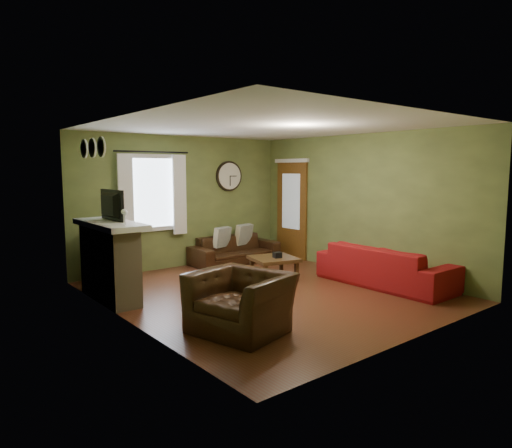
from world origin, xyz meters
TOP-DOWN VIEW (x-y plane):
  - floor at (0.00, 0.00)m, footprint 4.60×5.20m
  - ceiling at (0.00, 0.00)m, footprint 4.60×5.20m
  - wall_left at (-2.30, 0.00)m, footprint 0.00×5.20m
  - wall_right at (2.30, 0.00)m, footprint 0.00×5.20m
  - wall_back at (0.00, 2.60)m, footprint 4.60×0.00m
  - wall_front at (0.00, -2.60)m, footprint 4.60×0.00m
  - fireplace at (-2.10, 1.15)m, footprint 0.40×1.40m
  - firebox at (-1.91, 1.15)m, footprint 0.04×0.60m
  - mantel at (-2.07, 1.15)m, footprint 0.58×1.60m
  - tv at (-2.05, 1.30)m, footprint 0.08×0.60m
  - tv_screen at (-1.97, 1.30)m, footprint 0.02×0.62m
  - medallion_left at (-2.28, 0.80)m, footprint 0.28×0.28m
  - medallion_mid at (-2.28, 1.15)m, footprint 0.28×0.28m
  - medallion_right at (-2.28, 1.50)m, footprint 0.28×0.28m
  - window_pane at (-0.70, 2.58)m, footprint 1.00×0.02m
  - curtain_rod at (-0.70, 2.48)m, footprint 0.03×0.03m
  - curtain_left at (-1.25, 2.48)m, footprint 0.28×0.04m
  - curtain_right at (-0.15, 2.48)m, footprint 0.28×0.04m
  - wall_clock at (1.10, 2.55)m, footprint 0.64×0.06m
  - door at (2.27, 1.85)m, footprint 0.05×0.90m
  - bookshelf at (-1.57, 2.27)m, footprint 0.76×0.32m
  - book at (-1.46, 2.18)m, footprint 0.30×0.31m
  - sofa_brown at (0.98, 2.21)m, footprint 1.92×0.75m
  - pillow_left at (1.31, 2.33)m, footprint 0.45×0.22m
  - pillow_right at (0.73, 2.30)m, footprint 0.43×0.22m
  - sofa_red at (1.83, -0.91)m, footprint 0.90×2.31m
  - armchair at (-1.38, -1.14)m, footprint 1.22×1.32m
  - coffee_table at (0.65, 0.58)m, footprint 0.92×0.92m
  - tissue_box at (0.66, 0.50)m, footprint 0.16×0.16m
  - wine_glass_a at (-2.05, 0.62)m, footprint 0.07×0.07m
  - wine_glass_b at (-2.05, 0.67)m, footprint 0.07×0.07m

SIDE VIEW (x-z plane):
  - floor at x=0.00m, z-range 0.00..0.00m
  - coffee_table at x=0.65m, z-range 0.00..0.40m
  - sofa_brown at x=0.98m, z-range 0.00..0.56m
  - firebox at x=-1.91m, z-range 0.02..0.57m
  - sofa_red at x=1.83m, z-range 0.00..0.67m
  - armchair at x=-1.38m, z-range 0.00..0.72m
  - tissue_box at x=0.66m, z-range 0.35..0.45m
  - bookshelf at x=-1.57m, z-range 0.00..0.91m
  - fireplace at x=-2.10m, z-range 0.00..1.10m
  - pillow_left at x=1.31m, z-range 0.33..0.77m
  - pillow_right at x=0.73m, z-range 0.35..0.75m
  - book at x=-1.46m, z-range 0.95..0.97m
  - door at x=2.27m, z-range 0.00..2.10m
  - mantel at x=-2.07m, z-range 1.10..1.18m
  - wine_glass_a at x=-2.05m, z-range 1.18..1.38m
  - wine_glass_b at x=-2.05m, z-range 1.18..1.39m
  - wall_left at x=-2.30m, z-range 0.00..2.60m
  - wall_right at x=2.30m, z-range 0.00..2.60m
  - wall_back at x=0.00m, z-range 0.00..2.60m
  - wall_front at x=0.00m, z-range 0.00..2.60m
  - tv at x=-2.05m, z-range 1.18..1.53m
  - tv_screen at x=-1.97m, z-range 1.23..1.59m
  - curtain_left at x=-1.25m, z-range 0.67..2.23m
  - curtain_right at x=-0.15m, z-range 0.67..2.23m
  - window_pane at x=-0.70m, z-range 0.85..2.15m
  - wall_clock at x=1.10m, z-range 1.48..2.12m
  - medallion_left at x=-2.28m, z-range 2.24..2.26m
  - medallion_mid at x=-2.28m, z-range 2.24..2.26m
  - medallion_right at x=-2.28m, z-range 2.24..2.26m
  - curtain_rod at x=-0.70m, z-range 1.52..3.02m
  - ceiling at x=0.00m, z-range 2.60..2.60m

